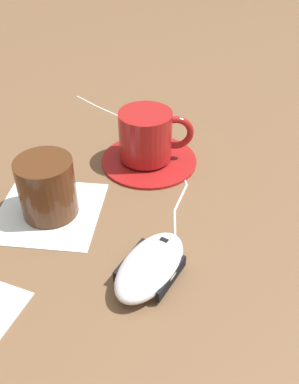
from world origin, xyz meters
The scene contains 7 objects.
ground_plane centered at (0.00, 0.00, 0.00)m, with size 3.00×3.00×0.00m, color brown.
saucer centered at (-0.04, -0.11, 0.00)m, with size 0.14×0.14×0.01m, color maroon.
coffee_cup centered at (-0.04, -0.11, 0.05)m, with size 0.11×0.08×0.07m.
computer_mouse centered at (-0.03, 0.12, 0.02)m, with size 0.11×0.12×0.03m.
mouse_cable centered at (-0.03, -0.15, 0.00)m, with size 0.19×0.41×0.00m.
napkin_under_glass centered at (0.09, 0.01, 0.00)m, with size 0.13×0.13×0.00m, color white.
drinking_glass centered at (0.09, 0.01, 0.04)m, with size 0.07×0.07×0.08m, color #4C2814.
Camera 1 is at (-0.02, 0.43, 0.37)m, focal length 40.00 mm.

